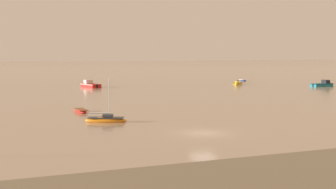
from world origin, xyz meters
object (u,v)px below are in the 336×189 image
object	(u,v)px
rowboat_moored_4	(243,80)
motorboat_moored_2	(237,84)
sailboat_moored_0	(106,120)
motorboat_moored_3	(89,85)
rowboat_moored_2	(81,111)
motorboat_moored_0	(325,85)

from	to	relation	value
rowboat_moored_4	motorboat_moored_2	bearing A→B (deg)	-23.76
sailboat_moored_0	rowboat_moored_4	size ratio (longest dim) A/B	1.37
sailboat_moored_0	motorboat_moored_3	size ratio (longest dim) A/B	0.78
sailboat_moored_0	rowboat_moored_4	world-z (taller)	sailboat_moored_0
motorboat_moored_2	rowboat_moored_2	xyz separation A→B (m)	(-47.14, -39.06, -0.08)
motorboat_moored_0	rowboat_moored_2	distance (m)	68.49
sailboat_moored_0	motorboat_moored_2	size ratio (longest dim) A/B	1.09
sailboat_moored_0	motorboat_moored_0	bearing A→B (deg)	55.14
motorboat_moored_2	rowboat_moored_2	size ratio (longest dim) A/B	1.32
motorboat_moored_0	motorboat_moored_2	world-z (taller)	motorboat_moored_0
rowboat_moored_2	sailboat_moored_0	bearing A→B (deg)	1.30
motorboat_moored_3	rowboat_moored_4	distance (m)	46.20
motorboat_moored_0	motorboat_moored_3	bearing A→B (deg)	158.04
sailboat_moored_0	motorboat_moored_0	world-z (taller)	sailboat_moored_0
sailboat_moored_0	motorboat_moored_2	distance (m)	67.31
motorboat_moored_3	rowboat_moored_2	bearing A→B (deg)	150.59
rowboat_moored_2	motorboat_moored_0	bearing A→B (deg)	108.69
motorboat_moored_2	rowboat_moored_4	bearing A→B (deg)	-176.83
sailboat_moored_0	rowboat_moored_4	bearing A→B (deg)	73.16
motorboat_moored_0	rowboat_moored_2	world-z (taller)	motorboat_moored_0
rowboat_moored_2	rowboat_moored_4	size ratio (longest dim) A/B	0.96
sailboat_moored_0	rowboat_moored_2	world-z (taller)	sailboat_moored_0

